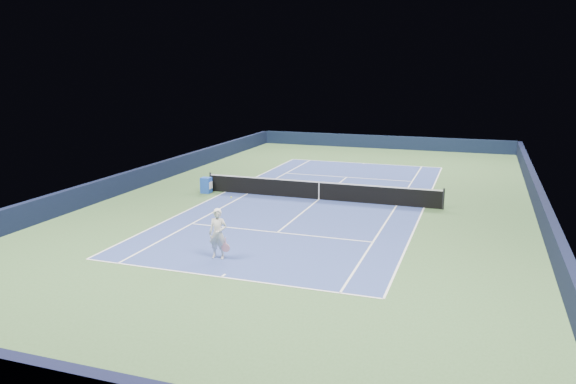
% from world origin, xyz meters
% --- Properties ---
extents(ground, '(40.00, 40.00, 0.00)m').
position_xyz_m(ground, '(0.00, 0.00, 0.00)').
color(ground, '#37572F').
rests_on(ground, ground).
extents(wall_far, '(22.00, 0.35, 1.10)m').
position_xyz_m(wall_far, '(0.00, 19.82, 0.55)').
color(wall_far, black).
rests_on(wall_far, ground).
extents(wall_right, '(0.35, 40.00, 1.10)m').
position_xyz_m(wall_right, '(10.82, 0.00, 0.55)').
color(wall_right, black).
rests_on(wall_right, ground).
extents(wall_left, '(0.35, 40.00, 1.10)m').
position_xyz_m(wall_left, '(-10.82, 0.00, 0.55)').
color(wall_left, black).
rests_on(wall_left, ground).
extents(court_surface, '(10.97, 23.77, 0.01)m').
position_xyz_m(court_surface, '(0.00, 0.00, 0.00)').
color(court_surface, navy).
rests_on(court_surface, ground).
extents(baseline_far, '(10.97, 0.08, 0.00)m').
position_xyz_m(baseline_far, '(0.00, 11.88, 0.01)').
color(baseline_far, white).
rests_on(baseline_far, ground).
extents(baseline_near, '(10.97, 0.08, 0.00)m').
position_xyz_m(baseline_near, '(0.00, -11.88, 0.01)').
color(baseline_near, white).
rests_on(baseline_near, ground).
extents(sideline_doubles_right, '(0.08, 23.77, 0.00)m').
position_xyz_m(sideline_doubles_right, '(5.49, 0.00, 0.01)').
color(sideline_doubles_right, white).
rests_on(sideline_doubles_right, ground).
extents(sideline_doubles_left, '(0.08, 23.77, 0.00)m').
position_xyz_m(sideline_doubles_left, '(-5.49, 0.00, 0.01)').
color(sideline_doubles_left, white).
rests_on(sideline_doubles_left, ground).
extents(sideline_singles_right, '(0.08, 23.77, 0.00)m').
position_xyz_m(sideline_singles_right, '(4.12, 0.00, 0.01)').
color(sideline_singles_right, white).
rests_on(sideline_singles_right, ground).
extents(sideline_singles_left, '(0.08, 23.77, 0.00)m').
position_xyz_m(sideline_singles_left, '(-4.12, 0.00, 0.01)').
color(sideline_singles_left, white).
rests_on(sideline_singles_left, ground).
extents(service_line_far, '(8.23, 0.08, 0.00)m').
position_xyz_m(service_line_far, '(0.00, 6.40, 0.01)').
color(service_line_far, white).
rests_on(service_line_far, ground).
extents(service_line_near, '(8.23, 0.08, 0.00)m').
position_xyz_m(service_line_near, '(0.00, -6.40, 0.01)').
color(service_line_near, white).
rests_on(service_line_near, ground).
extents(center_service_line, '(0.08, 12.80, 0.00)m').
position_xyz_m(center_service_line, '(0.00, 0.00, 0.01)').
color(center_service_line, white).
rests_on(center_service_line, ground).
extents(center_mark_far, '(0.08, 0.30, 0.00)m').
position_xyz_m(center_mark_far, '(0.00, 11.73, 0.01)').
color(center_mark_far, white).
rests_on(center_mark_far, ground).
extents(center_mark_near, '(0.08, 0.30, 0.00)m').
position_xyz_m(center_mark_near, '(0.00, -11.73, 0.01)').
color(center_mark_near, white).
rests_on(center_mark_near, ground).
extents(tennis_net, '(12.90, 0.10, 1.07)m').
position_xyz_m(tennis_net, '(0.00, 0.00, 0.50)').
color(tennis_net, black).
rests_on(tennis_net, ground).
extents(sponsor_cube, '(0.58, 0.50, 0.87)m').
position_xyz_m(sponsor_cube, '(-6.40, -0.54, 0.44)').
color(sponsor_cube, '#1E48B4').
rests_on(sponsor_cube, ground).
extents(tennis_player, '(0.85, 1.29, 2.13)m').
position_xyz_m(tennis_player, '(-0.93, -10.17, 0.94)').
color(tennis_player, silver).
rests_on(tennis_player, ground).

